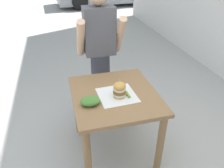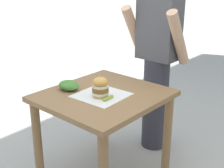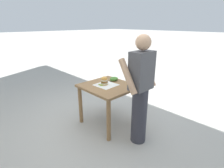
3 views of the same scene
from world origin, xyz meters
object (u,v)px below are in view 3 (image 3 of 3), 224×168
object	(u,v)px
pickle_spear	(101,85)
side_salad	(114,79)
sandwich	(104,81)
patio_table	(108,93)
diner_across_table	(140,90)

from	to	relation	value
pickle_spear	side_salad	distance (m)	0.38
side_salad	pickle_spear	bearing A→B (deg)	6.64
sandwich	side_salad	world-z (taller)	sandwich
sandwich	side_salad	bearing A→B (deg)	-169.72
pickle_spear	side_salad	world-z (taller)	side_salad
patio_table	diner_across_table	world-z (taller)	diner_across_table
patio_table	diner_across_table	bearing A→B (deg)	89.23
patio_table	pickle_spear	bearing A→B (deg)	-33.56
patio_table	diner_across_table	size ratio (longest dim) A/B	0.53
patio_table	sandwich	size ratio (longest dim) A/B	4.81
sandwich	side_salad	distance (m)	0.30
pickle_spear	side_salad	bearing A→B (deg)	-173.36
pickle_spear	diner_across_table	world-z (taller)	diner_across_table
pickle_spear	diner_across_table	xyz separation A→B (m)	(-0.10, 0.79, 0.10)
sandwich	diner_across_table	world-z (taller)	diner_across_table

